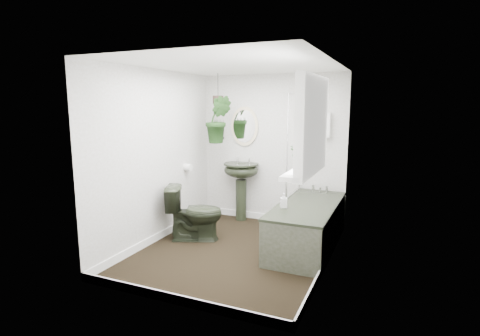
% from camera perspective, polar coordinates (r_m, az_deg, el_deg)
% --- Properties ---
extents(floor, '(2.30, 2.80, 0.02)m').
position_cam_1_polar(floor, '(4.88, -0.71, -12.65)').
color(floor, black).
rests_on(floor, ground).
extents(ceiling, '(2.30, 2.80, 0.02)m').
position_cam_1_polar(ceiling, '(4.54, -0.78, 15.58)').
color(ceiling, white).
rests_on(ceiling, ground).
extents(wall_back, '(2.30, 0.02, 2.30)m').
position_cam_1_polar(wall_back, '(5.87, 4.87, 2.86)').
color(wall_back, silver).
rests_on(wall_back, ground).
extents(wall_front, '(2.30, 0.02, 2.30)m').
position_cam_1_polar(wall_front, '(3.35, -10.62, -2.43)').
color(wall_front, silver).
rests_on(wall_front, ground).
extents(wall_left, '(0.02, 2.80, 2.30)m').
position_cam_1_polar(wall_left, '(5.14, -12.64, 1.70)').
color(wall_left, silver).
rests_on(wall_left, ground).
extents(wall_right, '(0.02, 2.80, 2.30)m').
position_cam_1_polar(wall_right, '(4.24, 13.75, -0.02)').
color(wall_right, silver).
rests_on(wall_right, ground).
extents(skirting, '(2.30, 2.80, 0.10)m').
position_cam_1_polar(skirting, '(4.86, -0.71, -11.99)').
color(skirting, white).
rests_on(skirting, floor).
extents(bathtub, '(0.72, 1.72, 0.58)m').
position_cam_1_polar(bathtub, '(4.99, 10.20, -8.63)').
color(bathtub, black).
rests_on(bathtub, floor).
extents(bath_screen, '(0.04, 0.72, 1.40)m').
position_cam_1_polar(bath_screen, '(5.32, 8.26, 3.50)').
color(bath_screen, silver).
rests_on(bath_screen, bathtub).
extents(shower_box, '(0.20, 0.10, 0.35)m').
position_cam_1_polar(shower_box, '(5.57, 12.58, 6.43)').
color(shower_box, white).
rests_on(shower_box, wall_back).
extents(oval_mirror, '(0.46, 0.03, 0.62)m').
position_cam_1_polar(oval_mirror, '(5.96, 0.66, 6.37)').
color(oval_mirror, beige).
rests_on(oval_mirror, wall_back).
extents(wall_sconce, '(0.04, 0.04, 0.22)m').
position_cam_1_polar(wall_sconce, '(6.12, -2.85, 5.51)').
color(wall_sconce, black).
rests_on(wall_sconce, wall_back).
extents(toilet_roll_holder, '(0.11, 0.11, 0.11)m').
position_cam_1_polar(toilet_roll_holder, '(5.73, -7.96, 0.10)').
color(toilet_roll_holder, white).
rests_on(toilet_roll_holder, wall_left).
extents(window_recess, '(0.08, 1.00, 0.90)m').
position_cam_1_polar(window_recess, '(3.51, 11.00, 6.35)').
color(window_recess, white).
rests_on(window_recess, wall_right).
extents(window_sill, '(0.18, 1.00, 0.04)m').
position_cam_1_polar(window_sill, '(3.57, 9.69, -0.34)').
color(window_sill, white).
rests_on(window_sill, wall_right).
extents(window_blinds, '(0.01, 0.86, 0.76)m').
position_cam_1_polar(window_blinds, '(3.52, 10.28, 6.38)').
color(window_blinds, white).
rests_on(window_blinds, wall_right).
extents(toilet, '(0.85, 0.68, 0.76)m').
position_cam_1_polar(toilet, '(5.19, -6.93, -6.78)').
color(toilet, black).
rests_on(toilet, floor).
extents(pedestal_sink, '(0.59, 0.52, 0.93)m').
position_cam_1_polar(pedestal_sink, '(5.99, 0.17, -3.61)').
color(pedestal_sink, black).
rests_on(pedestal_sink, floor).
extents(sill_plant, '(0.30, 0.29, 0.26)m').
position_cam_1_polar(sill_plant, '(3.66, 9.36, 2.31)').
color(sill_plant, black).
rests_on(sill_plant, window_sill).
extents(hanging_plant, '(0.48, 0.43, 0.71)m').
position_cam_1_polar(hanging_plant, '(5.68, -3.33, 7.37)').
color(hanging_plant, black).
rests_on(hanging_plant, ceiling).
extents(soap_bottle, '(0.11, 0.11, 0.18)m').
position_cam_1_polar(soap_bottle, '(4.67, 6.67, -4.92)').
color(soap_bottle, black).
rests_on(soap_bottle, bathtub).
extents(hanging_pot, '(0.16, 0.16, 0.12)m').
position_cam_1_polar(hanging_pot, '(5.67, -3.36, 10.34)').
color(hanging_pot, black).
rests_on(hanging_pot, ceiling).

